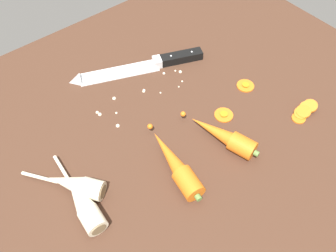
{
  "coord_description": "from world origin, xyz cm",
  "views": [
    {
      "loc": [
        -29.92,
        -39.15,
        63.31
      ],
      "look_at": [
        0.0,
        -2.0,
        1.5
      ],
      "focal_mm": 38.09,
      "sensor_mm": 36.0,
      "label": 1
    }
  ],
  "objects_px": {
    "carrot_slice_stray_near": "(246,85)",
    "chefs_knife": "(135,68)",
    "parsnip_front": "(83,203)",
    "carrot_slice_stray_mid": "(224,115)",
    "whole_carrot_second": "(224,136)",
    "carrot_slice_stack": "(304,111)",
    "parsnip_mid_left": "(75,185)",
    "whole_carrot": "(176,165)"
  },
  "relations": [
    {
      "from": "parsnip_front",
      "to": "carrot_slice_stack",
      "type": "relative_size",
      "value": 2.73
    },
    {
      "from": "parsnip_front",
      "to": "whole_carrot_second",
      "type": "bearing_deg",
      "value": -10.1
    },
    {
      "from": "chefs_knife",
      "to": "parsnip_front",
      "type": "distance_m",
      "value": 0.39
    },
    {
      "from": "parsnip_front",
      "to": "parsnip_mid_left",
      "type": "height_order",
      "value": "same"
    },
    {
      "from": "carrot_slice_stack",
      "to": "carrot_slice_stray_near",
      "type": "bearing_deg",
      "value": 105.45
    },
    {
      "from": "parsnip_front",
      "to": "carrot_slice_stray_near",
      "type": "height_order",
      "value": "parsnip_front"
    },
    {
      "from": "carrot_slice_stack",
      "to": "parsnip_mid_left",
      "type": "bearing_deg",
      "value": 162.8
    },
    {
      "from": "whole_carrot",
      "to": "carrot_slice_stray_mid",
      "type": "xyz_separation_m",
      "value": [
        0.18,
        0.04,
        -0.02
      ]
    },
    {
      "from": "chefs_knife",
      "to": "carrot_slice_stray_near",
      "type": "xyz_separation_m",
      "value": [
        0.18,
        -0.22,
        -0.0
      ]
    },
    {
      "from": "whole_carrot",
      "to": "whole_carrot_second",
      "type": "relative_size",
      "value": 1.12
    },
    {
      "from": "carrot_slice_stray_near",
      "to": "carrot_slice_stray_mid",
      "type": "height_order",
      "value": "same"
    },
    {
      "from": "carrot_slice_stray_near",
      "to": "carrot_slice_stray_mid",
      "type": "xyz_separation_m",
      "value": [
        -0.11,
        -0.03,
        0.0
      ]
    },
    {
      "from": "whole_carrot_second",
      "to": "parsnip_mid_left",
      "type": "distance_m",
      "value": 0.32
    },
    {
      "from": "parsnip_front",
      "to": "whole_carrot",
      "type": "bearing_deg",
      "value": -13.83
    },
    {
      "from": "parsnip_front",
      "to": "parsnip_mid_left",
      "type": "bearing_deg",
      "value": 78.31
    },
    {
      "from": "whole_carrot",
      "to": "carrot_slice_stray_near",
      "type": "distance_m",
      "value": 0.3
    },
    {
      "from": "whole_carrot",
      "to": "carrot_slice_stack",
      "type": "xyz_separation_m",
      "value": [
        0.32,
        -0.07,
        -0.01
      ]
    },
    {
      "from": "chefs_knife",
      "to": "whole_carrot_second",
      "type": "xyz_separation_m",
      "value": [
        0.02,
        -0.3,
        0.01
      ]
    },
    {
      "from": "parsnip_front",
      "to": "carrot_slice_stray_mid",
      "type": "relative_size",
      "value": 4.57
    },
    {
      "from": "carrot_slice_stray_mid",
      "to": "whole_carrot",
      "type": "bearing_deg",
      "value": -166.55
    },
    {
      "from": "carrot_slice_stray_near",
      "to": "chefs_knife",
      "type": "bearing_deg",
      "value": 128.92
    },
    {
      "from": "whole_carrot",
      "to": "parsnip_mid_left",
      "type": "relative_size",
      "value": 1.35
    },
    {
      "from": "whole_carrot",
      "to": "parsnip_front",
      "type": "xyz_separation_m",
      "value": [
        -0.19,
        0.05,
        -0.0
      ]
    },
    {
      "from": "parsnip_front",
      "to": "carrot_slice_stray_near",
      "type": "distance_m",
      "value": 0.47
    },
    {
      "from": "whole_carrot",
      "to": "parsnip_mid_left",
      "type": "xyz_separation_m",
      "value": [
        -0.18,
        0.09,
        -0.0
      ]
    },
    {
      "from": "carrot_slice_stack",
      "to": "carrot_slice_stray_near",
      "type": "height_order",
      "value": "carrot_slice_stack"
    },
    {
      "from": "parsnip_mid_left",
      "to": "carrot_slice_stray_mid",
      "type": "relative_size",
      "value": 3.6
    },
    {
      "from": "carrot_slice_stray_near",
      "to": "parsnip_front",
      "type": "bearing_deg",
      "value": -176.39
    },
    {
      "from": "parsnip_front",
      "to": "carrot_slice_stray_mid",
      "type": "xyz_separation_m",
      "value": [
        0.37,
        -0.0,
        -0.02
      ]
    },
    {
      "from": "whole_carrot",
      "to": "parsnip_front",
      "type": "height_order",
      "value": "whole_carrot"
    },
    {
      "from": "chefs_knife",
      "to": "whole_carrot_second",
      "type": "distance_m",
      "value": 0.3
    },
    {
      "from": "parsnip_mid_left",
      "to": "carrot_slice_stray_mid",
      "type": "height_order",
      "value": "parsnip_mid_left"
    },
    {
      "from": "carrot_slice_stack",
      "to": "carrot_slice_stray_mid",
      "type": "xyz_separation_m",
      "value": [
        -0.15,
        0.11,
        -0.0
      ]
    },
    {
      "from": "chefs_knife",
      "to": "carrot_slice_stray_mid",
      "type": "xyz_separation_m",
      "value": [
        0.07,
        -0.25,
        -0.0
      ]
    },
    {
      "from": "carrot_slice_stray_mid",
      "to": "chefs_knife",
      "type": "bearing_deg",
      "value": 105.36
    },
    {
      "from": "carrot_slice_stray_near",
      "to": "carrot_slice_stray_mid",
      "type": "relative_size",
      "value": 0.99
    },
    {
      "from": "chefs_knife",
      "to": "carrot_slice_stack",
      "type": "relative_size",
      "value": 4.62
    },
    {
      "from": "whole_carrot",
      "to": "parsnip_front",
      "type": "relative_size",
      "value": 1.06
    },
    {
      "from": "chefs_knife",
      "to": "parsnip_front",
      "type": "bearing_deg",
      "value": -140.22
    },
    {
      "from": "whole_carrot_second",
      "to": "parsnip_mid_left",
      "type": "xyz_separation_m",
      "value": [
        -0.3,
        0.1,
        -0.0
      ]
    },
    {
      "from": "whole_carrot_second",
      "to": "carrot_slice_stray_mid",
      "type": "distance_m",
      "value": 0.08
    },
    {
      "from": "parsnip_front",
      "to": "carrot_slice_stray_near",
      "type": "bearing_deg",
      "value": 3.61
    }
  ]
}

